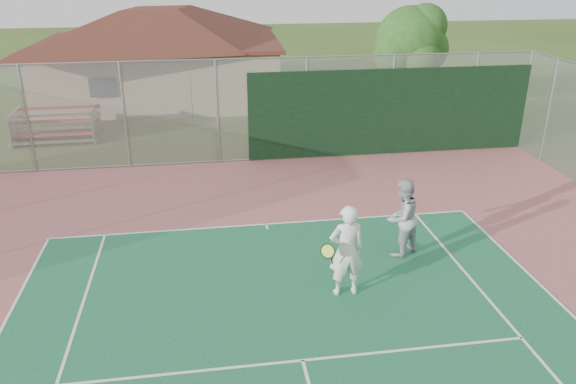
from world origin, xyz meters
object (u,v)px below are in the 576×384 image
object	(u,v)px
player_grey_back	(402,218)
tree	(412,44)
player_white_front	(346,251)
bleachers	(57,125)
clubhouse	(160,45)

from	to	relation	value
player_grey_back	tree	bearing A→B (deg)	-140.93
player_white_front	player_grey_back	distance (m)	2.24
bleachers	player_grey_back	size ratio (longest dim) A/B	1.69
player_grey_back	bleachers	bearing A→B (deg)	-77.43
player_white_front	player_grey_back	size ratio (longest dim) A/B	1.07
tree	player_grey_back	xyz separation A→B (m)	(-4.42, -11.89, -2.23)
clubhouse	player_grey_back	size ratio (longest dim) A/B	6.56
clubhouse	tree	size ratio (longest dim) A/B	2.55
tree	player_grey_back	bearing A→B (deg)	-110.40
tree	bleachers	bearing A→B (deg)	-175.20
tree	player_white_front	size ratio (longest dim) A/B	2.41
tree	player_grey_back	size ratio (longest dim) A/B	2.57
tree	player_white_front	world-z (taller)	tree
tree	player_white_front	xyz separation A→B (m)	(-6.12, -13.35, -2.16)
tree	player_white_front	bearing A→B (deg)	-114.62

